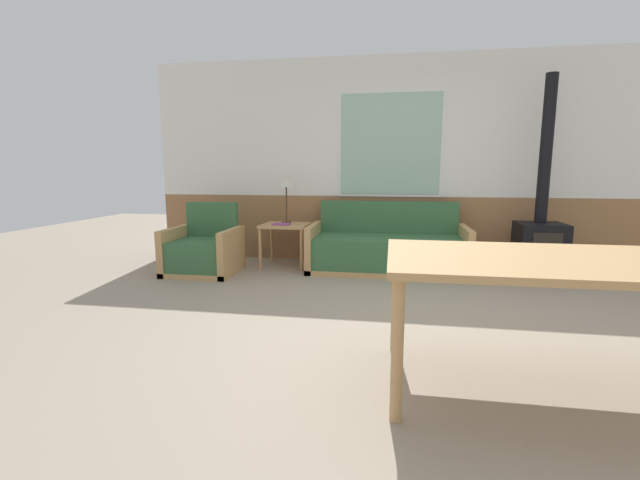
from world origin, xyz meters
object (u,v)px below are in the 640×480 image
at_px(side_table, 286,230).
at_px(dining_table, 565,271).
at_px(armchair, 204,252).
at_px(table_lamp, 286,183).
at_px(couch, 387,250).
at_px(wood_stove, 541,228).

height_order(side_table, dining_table, dining_table).
distance_m(armchair, side_table, 1.06).
bearing_deg(dining_table, table_lamp, 127.30).
xyz_separation_m(couch, wood_stove, (1.77, 0.05, 0.31)).
height_order(dining_table, wood_stove, wood_stove).
bearing_deg(wood_stove, couch, -178.32).
relative_size(dining_table, wood_stove, 0.82).
xyz_separation_m(armchair, wood_stove, (3.98, 0.53, 0.31)).
distance_m(armchair, wood_stove, 4.02).
distance_m(table_lamp, dining_table, 3.80).
distance_m(couch, side_table, 1.33).
xyz_separation_m(side_table, wood_stove, (3.08, -0.01, 0.10)).
relative_size(side_table, wood_stove, 0.26).
height_order(couch, wood_stove, wood_stove).
bearing_deg(table_lamp, wood_stove, -2.09).
xyz_separation_m(armchair, table_lamp, (0.88, 0.64, 0.82)).
distance_m(couch, dining_table, 3.03).
relative_size(couch, armchair, 2.29).
bearing_deg(wood_stove, table_lamp, 177.91).
bearing_deg(table_lamp, side_table, -85.28).
bearing_deg(couch, side_table, 177.30).
relative_size(armchair, wood_stove, 0.36).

